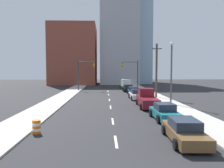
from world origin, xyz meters
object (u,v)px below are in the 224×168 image
object	(u,v)px
traffic_signal_left	(83,71)
pickup_truck_maroon	(147,99)
street_lamp	(171,69)
traffic_barrel	(36,127)
utility_pole_right_mid	(156,70)
sedan_brown	(184,131)
traffic_signal_right	(133,71)
sedan_black	(128,88)
sedan_white	(137,95)
box_truck_green	(126,84)
sedan_teal	(164,112)
sedan_blue	(133,91)

from	to	relation	value
traffic_signal_left	pickup_truck_maroon	xyz separation A→B (m)	(9.87, -21.62, -3.34)
street_lamp	traffic_barrel	bearing A→B (deg)	-137.15
pickup_truck_maroon	utility_pole_right_mid	bearing A→B (deg)	71.40
street_lamp	sedan_brown	size ratio (longest dim) A/B	1.62
traffic_signal_right	street_lamp	xyz separation A→B (m)	(2.13, -20.38, 0.40)
utility_pole_right_mid	sedan_black	bearing A→B (deg)	107.38
traffic_signal_left	sedan_white	world-z (taller)	traffic_signal_left
traffic_signal_right	sedan_black	bearing A→B (deg)	-121.11
traffic_signal_left	utility_pole_right_mid	bearing A→B (deg)	-45.18
utility_pole_right_mid	traffic_barrel	size ratio (longest dim) A/B	9.06
street_lamp	pickup_truck_maroon	size ratio (longest dim) A/B	1.29
traffic_signal_left	sedan_black	distance (m)	10.52
traffic_signal_right	box_truck_green	world-z (taller)	traffic_signal_right
traffic_signal_left	street_lamp	xyz separation A→B (m)	(13.16, -20.38, 0.40)
box_truck_green	traffic_signal_right	bearing A→B (deg)	-78.09
sedan_black	traffic_signal_left	bearing A→B (deg)	166.52
sedan_black	sedan_teal	bearing A→B (deg)	-89.01
sedan_black	traffic_barrel	bearing A→B (deg)	-107.60
traffic_barrel	sedan_brown	distance (m)	9.83
traffic_barrel	street_lamp	xyz separation A→B (m)	(13.12, 12.17, 4.15)
street_lamp	sedan_black	world-z (taller)	street_lamp
utility_pole_right_mid	sedan_teal	world-z (taller)	utility_pole_right_mid
sedan_white	box_truck_green	size ratio (longest dim) A/B	0.88
pickup_truck_maroon	sedan_brown	bearing A→B (deg)	-89.29
street_lamp	box_truck_green	size ratio (longest dim) A/B	1.47
street_lamp	sedan_white	distance (m)	7.80
traffic_signal_left	sedan_blue	world-z (taller)	traffic_signal_left
sedan_brown	sedan_white	xyz separation A→B (m)	(-0.01, 19.91, 0.05)
traffic_signal_right	sedan_brown	bearing A→B (deg)	-92.26
sedan_teal	sedan_blue	distance (m)	20.55
traffic_signal_right	box_truck_green	bearing A→B (deg)	105.23
sedan_teal	sedan_blue	world-z (taller)	sedan_teal
traffic_barrel	sedan_blue	world-z (taller)	sedan_blue
utility_pole_right_mid	street_lamp	world-z (taller)	utility_pole_right_mid
traffic_barrel	street_lamp	bearing A→B (deg)	42.85
sedan_brown	sedan_black	bearing A→B (deg)	92.97
utility_pole_right_mid	traffic_signal_left	bearing A→B (deg)	134.82
sedan_teal	sedan_brown	bearing A→B (deg)	-95.55
traffic_signal_right	street_lamp	distance (m)	20.50
sedan_blue	sedan_teal	bearing A→B (deg)	-88.30
utility_pole_right_mid	sedan_white	size ratio (longest dim) A/B	1.80
sedan_brown	pickup_truck_maroon	size ratio (longest dim) A/B	0.80
pickup_truck_maroon	sedan_blue	size ratio (longest dim) A/B	1.28
sedan_teal	street_lamp	bearing A→B (deg)	67.89
utility_pole_right_mid	sedan_blue	xyz separation A→B (m)	(-3.02, 5.06, -3.79)
traffic_signal_left	sedan_brown	size ratio (longest dim) A/B	1.36
traffic_signal_left	street_lamp	world-z (taller)	street_lamp
sedan_blue	traffic_signal_right	bearing A→B (deg)	84.08
traffic_signal_right	traffic_barrel	bearing A→B (deg)	-108.65
sedan_brown	pickup_truck_maroon	xyz separation A→B (m)	(0.20, 12.92, 0.24)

